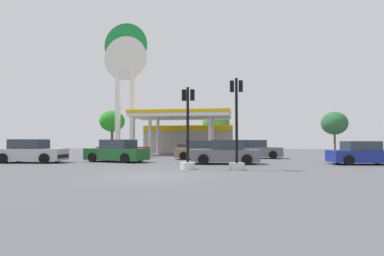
% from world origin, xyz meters
% --- Properties ---
extents(ground_plane, '(90.00, 90.00, 0.00)m').
position_xyz_m(ground_plane, '(0.00, 0.00, 0.00)').
color(ground_plane, '#56565B').
rests_on(ground_plane, ground).
extents(gas_station, '(10.28, 12.43, 4.46)m').
position_xyz_m(gas_station, '(-2.11, 24.66, 2.00)').
color(gas_station, '#ADA89E').
rests_on(gas_station, ground).
extents(station_pole_sign, '(4.68, 0.56, 13.94)m').
position_xyz_m(station_pole_sign, '(-8.13, 18.86, 9.05)').
color(station_pole_sign, white).
rests_on(station_pole_sign, ground).
extents(car_0, '(4.34, 2.13, 1.52)m').
position_xyz_m(car_0, '(5.05, 14.08, 0.69)').
color(car_0, black).
rests_on(car_0, ground).
extents(car_1, '(4.13, 2.13, 1.43)m').
position_xyz_m(car_1, '(11.11, 7.99, 0.65)').
color(car_1, black).
rests_on(car_1, ground).
extents(car_2, '(4.13, 1.98, 1.46)m').
position_xyz_m(car_2, '(0.74, 11.70, 0.66)').
color(car_2, black).
rests_on(car_2, ground).
extents(car_3, '(4.35, 2.22, 1.51)m').
position_xyz_m(car_3, '(2.72, 7.29, 0.68)').
color(car_3, black).
rests_on(car_3, ground).
extents(car_4, '(4.50, 2.37, 1.55)m').
position_xyz_m(car_4, '(-10.05, 6.53, 0.70)').
color(car_4, black).
rests_on(car_4, ground).
extents(car_5, '(4.47, 2.39, 1.53)m').
position_xyz_m(car_5, '(-6.37, 13.63, 0.69)').
color(car_5, black).
rests_on(car_5, ground).
extents(car_6, '(4.59, 2.83, 1.53)m').
position_xyz_m(car_6, '(-4.70, 8.09, 0.69)').
color(car_6, black).
rests_on(car_6, ground).
extents(traffic_signal_0, '(0.78, 0.78, 4.61)m').
position_xyz_m(traffic_signal_0, '(3.46, 3.39, 1.47)').
color(traffic_signal_0, silver).
rests_on(traffic_signal_0, ground).
extents(traffic_signal_1, '(0.74, 0.74, 4.20)m').
position_xyz_m(traffic_signal_1, '(1.00, 3.32, 1.37)').
color(traffic_signal_1, silver).
rests_on(traffic_signal_1, ground).
extents(tree_0, '(3.68, 3.68, 5.91)m').
position_xyz_m(tree_0, '(-14.68, 31.17, 4.32)').
color(tree_0, brown).
rests_on(tree_0, ground).
extents(tree_1, '(3.71, 3.71, 5.94)m').
position_xyz_m(tree_1, '(0.69, 30.58, 3.90)').
color(tree_1, brown).
rests_on(tree_1, ground).
extents(tree_2, '(3.45, 3.45, 5.39)m').
position_xyz_m(tree_2, '(16.64, 31.91, 3.83)').
color(tree_2, brown).
rests_on(tree_2, ground).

